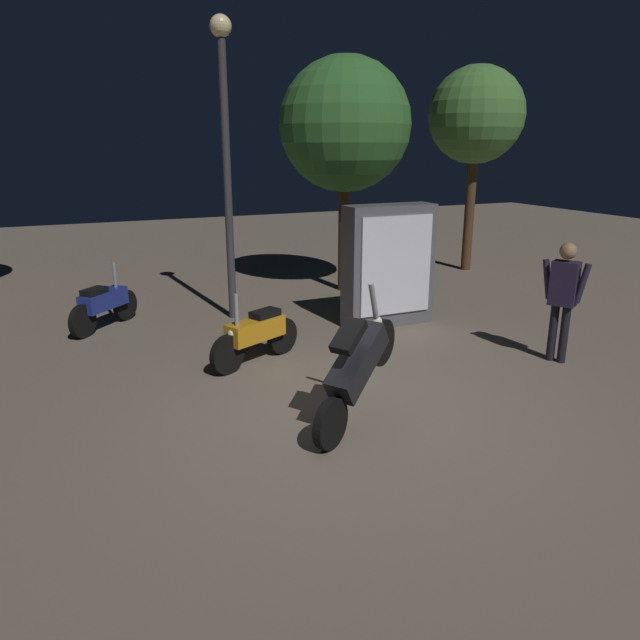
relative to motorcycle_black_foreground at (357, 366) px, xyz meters
The scene contains 9 objects.
ground_plane 0.82m from the motorcycle_black_foreground, 73.67° to the left, with size 40.00×40.00×0.00m, color #756656.
motorcycle_black_foreground is the anchor object (origin of this frame).
motorcycle_orange_parked_left 2.48m from the motorcycle_black_foreground, 98.71° to the left, with size 1.54×0.81×1.11m.
motorcycle_blue_parked_right 5.59m from the motorcycle_black_foreground, 113.69° to the left, with size 1.22×1.26×1.11m.
person_rider_beside 3.77m from the motorcycle_black_foreground, 10.99° to the left, with size 0.40×0.63×1.76m.
streetlamp_near 5.48m from the motorcycle_black_foreground, 90.35° to the left, with size 0.36×0.36×5.09m.
tree_left_bg 9.84m from the motorcycle_black_foreground, 45.37° to the left, with size 2.27×2.27×4.87m.
tree_center_bg 7.14m from the motorcycle_black_foreground, 65.09° to the left, with size 2.69×2.69×4.80m.
kiosk_billboard 4.12m from the motorcycle_black_foreground, 54.98° to the left, with size 1.60×0.55×2.10m.
Camera 1 is at (-2.93, -5.70, 3.08)m, focal length 33.20 mm.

